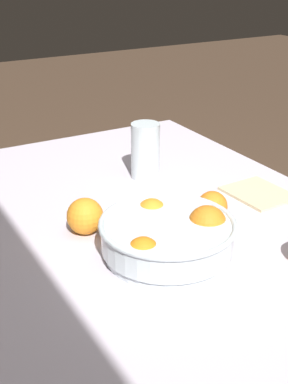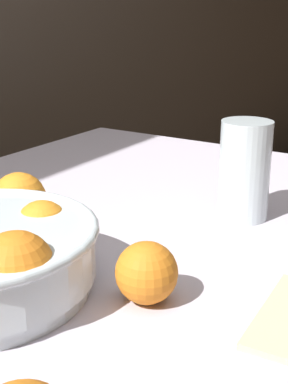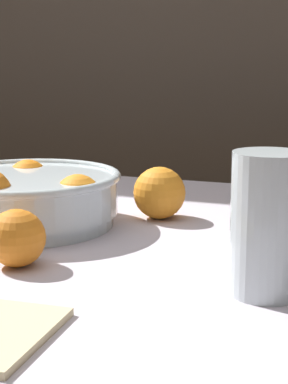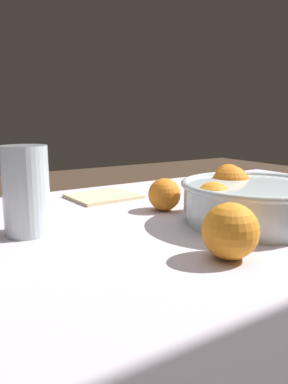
% 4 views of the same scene
% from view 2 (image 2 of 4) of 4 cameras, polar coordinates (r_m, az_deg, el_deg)
% --- Properties ---
extents(dining_table, '(1.44, 0.95, 0.75)m').
position_cam_2_polar(dining_table, '(0.74, -8.29, -12.88)').
color(dining_table, silver).
rests_on(dining_table, ground_plane).
extents(juice_glass, '(0.08, 0.08, 0.16)m').
position_cam_2_polar(juice_glass, '(0.85, 10.64, 1.76)').
color(juice_glass, '#F4A314').
rests_on(juice_glass, dining_table).
extents(orange_loose_near_bowl, '(0.07, 0.07, 0.07)m').
position_cam_2_polar(orange_loose_near_bowl, '(0.61, 0.27, -8.59)').
color(orange_loose_near_bowl, orange).
rests_on(orange_loose_near_bowl, dining_table).
extents(orange_loose_aside, '(0.08, 0.08, 0.08)m').
position_cam_2_polar(orange_loose_aside, '(0.84, -13.17, -0.76)').
color(orange_loose_aside, orange).
rests_on(orange_loose_aside, dining_table).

